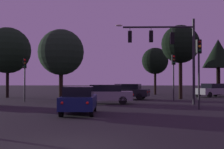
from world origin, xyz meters
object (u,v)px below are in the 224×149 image
(tree_left_far, at_px, (180,44))
(tree_behind_sign, at_px, (8,50))
(tree_right_cluster, at_px, (218,54))
(tree_lot_edge, at_px, (61,52))
(car_nearside_lane, at_px, (79,100))
(car_parked_lot, at_px, (127,91))
(traffic_light_corner_left, at_px, (25,70))
(traffic_light_corner_right, at_px, (199,60))
(traffic_light_median, at_px, (174,68))
(tree_center_horizon, at_px, (155,61))
(car_far_lane, at_px, (213,90))
(traffic_signal_mast_arm, at_px, (168,45))
(car_crossing_left, at_px, (105,94))

(tree_left_far, bearing_deg, tree_behind_sign, 173.60)
(tree_behind_sign, relative_size, tree_right_cluster, 1.07)
(tree_lot_edge, bearing_deg, car_nearside_lane, -73.63)
(tree_right_cluster, bearing_deg, car_parked_lot, -142.12)
(traffic_light_corner_left, xyz_separation_m, traffic_light_corner_right, (13.48, -6.85, 0.44))
(traffic_light_median, bearing_deg, tree_center_horizon, 91.31)
(traffic_light_corner_right, xyz_separation_m, car_far_lane, (5.29, 15.08, -2.38))
(tree_lot_edge, bearing_deg, traffic_light_corner_right, -36.87)
(car_nearside_lane, height_order, tree_center_horizon, tree_center_horizon)
(tree_right_cluster, relative_size, tree_lot_edge, 1.09)
(tree_right_cluster, bearing_deg, traffic_light_median, -123.14)
(traffic_light_corner_right, relative_size, tree_behind_sign, 0.59)
(car_parked_lot, relative_size, tree_center_horizon, 0.76)
(traffic_light_corner_left, distance_m, tree_lot_edge, 3.59)
(traffic_signal_mast_arm, xyz_separation_m, tree_center_horizon, (0.77, 16.62, -0.19))
(car_far_lane, height_order, tree_left_far, tree_left_far)
(traffic_light_median, bearing_deg, car_nearside_lane, -122.90)
(car_nearside_lane, bearing_deg, tree_behind_sign, 122.17)
(tree_behind_sign, xyz_separation_m, tree_left_far, (18.28, -2.05, 0.35))
(car_parked_lot, bearing_deg, car_crossing_left, -107.39)
(traffic_signal_mast_arm, xyz_separation_m, traffic_light_median, (1.06, 3.99, -1.64))
(car_nearside_lane, bearing_deg, traffic_signal_mast_arm, 49.04)
(car_nearside_lane, bearing_deg, traffic_light_median, 57.10)
(car_parked_lot, bearing_deg, tree_right_cluster, 37.88)
(traffic_light_corner_left, xyz_separation_m, tree_center_horizon, (12.92, 13.76, 1.68))
(tree_left_far, xyz_separation_m, tree_center_horizon, (-1.49, 9.60, -1.05))
(traffic_signal_mast_arm, relative_size, car_far_lane, 1.47)
(tree_behind_sign, xyz_separation_m, tree_center_horizon, (16.79, 7.55, -0.70))
(car_nearside_lane, height_order, tree_left_far, tree_left_far)
(traffic_light_corner_left, bearing_deg, car_parked_lot, 22.02)
(car_parked_lot, height_order, tree_behind_sign, tree_behind_sign)
(car_nearside_lane, height_order, tree_lot_edge, tree_lot_edge)
(traffic_signal_mast_arm, relative_size, tree_right_cluster, 0.93)
(car_crossing_left, bearing_deg, traffic_signal_mast_arm, -5.67)
(car_nearside_lane, xyz_separation_m, tree_left_far, (8.24, 13.91, 4.67))
(traffic_signal_mast_arm, xyz_separation_m, traffic_light_corner_right, (1.34, -3.98, -1.43))
(car_nearside_lane, relative_size, car_far_lane, 0.97)
(traffic_light_median, distance_m, tree_left_far, 4.11)
(traffic_signal_mast_arm, xyz_separation_m, tree_right_cluster, (8.71, 15.71, 0.67))
(car_nearside_lane, bearing_deg, car_crossing_left, 82.35)
(car_far_lane, xyz_separation_m, tree_center_horizon, (-5.86, 5.53, 3.62))
(car_far_lane, bearing_deg, car_nearside_lane, -125.04)
(traffic_light_corner_left, bearing_deg, tree_center_horizon, 46.81)
(car_far_lane, distance_m, tree_lot_edge, 17.72)
(traffic_light_median, xyz_separation_m, tree_center_horizon, (-0.29, 12.63, 1.45))
(tree_lot_edge, bearing_deg, tree_behind_sign, 142.93)
(traffic_light_median, distance_m, tree_right_cluster, 14.18)
(tree_left_far, relative_size, tree_center_horizon, 1.20)
(traffic_light_corner_left, height_order, car_parked_lot, traffic_light_corner_left)
(tree_center_horizon, bearing_deg, tree_lot_edge, -127.87)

